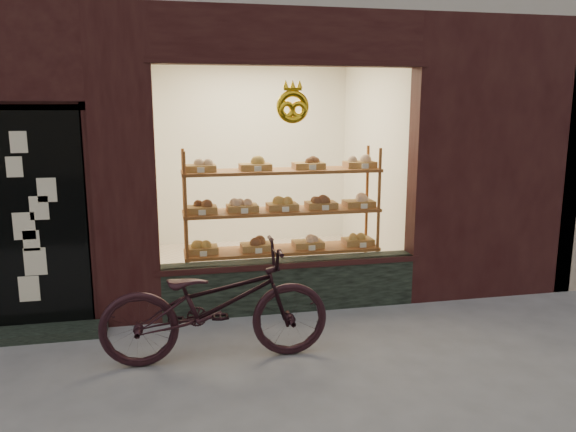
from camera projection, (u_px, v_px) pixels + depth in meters
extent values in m
plane|color=slate|center=(292.00, 419.00, 3.94)|extent=(90.00, 90.00, 0.00)
cube|color=black|center=(290.00, 285.00, 6.02)|extent=(2.70, 0.25, 0.55)
cube|color=black|center=(38.00, 220.00, 5.29)|extent=(0.90, 0.04, 2.15)
cube|color=black|center=(44.00, 332.00, 5.34)|extent=(1.15, 0.35, 0.08)
torus|color=yellow|center=(293.00, 107.00, 5.55)|extent=(0.33, 0.07, 0.33)
cube|color=brown|center=(282.00, 292.00, 6.47)|extent=(2.20, 0.45, 0.04)
cube|color=brown|center=(282.00, 250.00, 6.37)|extent=(2.20, 0.45, 0.03)
cube|color=brown|center=(282.00, 211.00, 6.28)|extent=(2.20, 0.45, 0.04)
cube|color=brown|center=(282.00, 171.00, 6.19)|extent=(2.20, 0.45, 0.04)
cylinder|color=brown|center=(186.00, 232.00, 5.90)|extent=(0.04, 0.04, 1.70)
cylinder|color=brown|center=(378.00, 223.00, 6.34)|extent=(0.04, 0.04, 1.70)
cylinder|color=brown|center=(185.00, 225.00, 6.28)|extent=(0.04, 0.04, 1.70)
cylinder|color=brown|center=(366.00, 217.00, 6.72)|extent=(0.04, 0.04, 1.70)
cube|color=olive|center=(202.00, 250.00, 6.17)|extent=(0.34, 0.24, 0.07)
sphere|color=#B38932|center=(202.00, 242.00, 6.16)|extent=(0.11, 0.11, 0.11)
cube|color=white|center=(203.00, 254.00, 6.00)|extent=(0.07, 0.01, 0.05)
cube|color=olive|center=(256.00, 247.00, 6.30)|extent=(0.34, 0.24, 0.07)
sphere|color=brown|center=(256.00, 239.00, 6.28)|extent=(0.11, 0.11, 0.11)
cube|color=white|center=(259.00, 251.00, 6.12)|extent=(0.08, 0.01, 0.05)
cube|color=olive|center=(308.00, 244.00, 6.42)|extent=(0.34, 0.24, 0.07)
sphere|color=beige|center=(308.00, 237.00, 6.40)|extent=(0.11, 0.11, 0.11)
cube|color=white|center=(312.00, 248.00, 6.24)|extent=(0.07, 0.01, 0.05)
cube|color=olive|center=(358.00, 241.00, 6.54)|extent=(0.34, 0.24, 0.07)
sphere|color=#B38932|center=(358.00, 234.00, 6.53)|extent=(0.11, 0.11, 0.11)
cube|color=white|center=(363.00, 245.00, 6.37)|extent=(0.08, 0.01, 0.05)
cube|color=olive|center=(201.00, 209.00, 6.09)|extent=(0.34, 0.24, 0.07)
sphere|color=brown|center=(201.00, 202.00, 6.07)|extent=(0.11, 0.11, 0.11)
cube|color=white|center=(202.00, 213.00, 5.91)|extent=(0.07, 0.01, 0.06)
cube|color=olive|center=(242.00, 208.00, 6.18)|extent=(0.34, 0.24, 0.07)
sphere|color=beige|center=(242.00, 200.00, 6.16)|extent=(0.11, 0.11, 0.11)
cube|color=white|center=(244.00, 211.00, 6.00)|extent=(0.07, 0.01, 0.06)
cube|color=olive|center=(282.00, 206.00, 6.27)|extent=(0.34, 0.24, 0.07)
sphere|color=#B38932|center=(282.00, 199.00, 6.25)|extent=(0.11, 0.11, 0.11)
cube|color=white|center=(286.00, 209.00, 6.09)|extent=(0.07, 0.01, 0.06)
cube|color=olive|center=(321.00, 205.00, 6.36)|extent=(0.34, 0.24, 0.07)
sphere|color=brown|center=(321.00, 197.00, 6.35)|extent=(0.11, 0.11, 0.11)
cube|color=white|center=(325.00, 208.00, 6.19)|extent=(0.07, 0.01, 0.06)
cube|color=olive|center=(359.00, 203.00, 6.46)|extent=(0.34, 0.24, 0.07)
sphere|color=beige|center=(359.00, 196.00, 6.44)|extent=(0.11, 0.11, 0.11)
cube|color=white|center=(364.00, 206.00, 6.28)|extent=(0.08, 0.01, 0.06)
cube|color=olive|center=(200.00, 168.00, 6.00)|extent=(0.34, 0.24, 0.07)
sphere|color=beige|center=(200.00, 160.00, 5.98)|extent=(0.11, 0.11, 0.11)
cube|color=white|center=(201.00, 170.00, 5.82)|extent=(0.07, 0.01, 0.06)
cube|color=olive|center=(255.00, 167.00, 6.12)|extent=(0.34, 0.24, 0.07)
sphere|color=#B38932|center=(255.00, 159.00, 6.10)|extent=(0.11, 0.11, 0.11)
cube|color=white|center=(258.00, 169.00, 5.94)|extent=(0.08, 0.01, 0.06)
cube|color=olive|center=(308.00, 166.00, 6.24)|extent=(0.34, 0.24, 0.07)
sphere|color=brown|center=(309.00, 158.00, 6.23)|extent=(0.11, 0.11, 0.11)
cube|color=white|center=(313.00, 167.00, 6.07)|extent=(0.07, 0.01, 0.06)
cube|color=olive|center=(360.00, 164.00, 6.37)|extent=(0.34, 0.24, 0.07)
sphere|color=beige|center=(360.00, 157.00, 6.35)|extent=(0.11, 0.11, 0.11)
cube|color=white|center=(365.00, 166.00, 6.19)|extent=(0.08, 0.01, 0.06)
imported|color=black|center=(216.00, 304.00, 4.77)|extent=(1.95, 0.72, 1.02)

